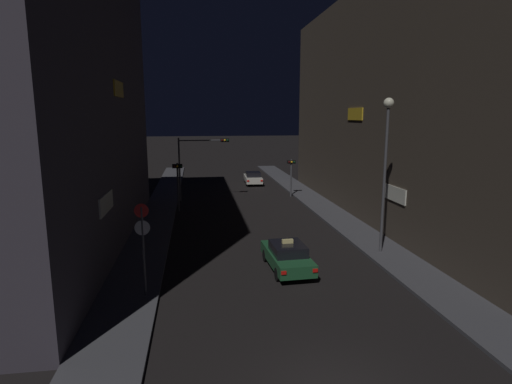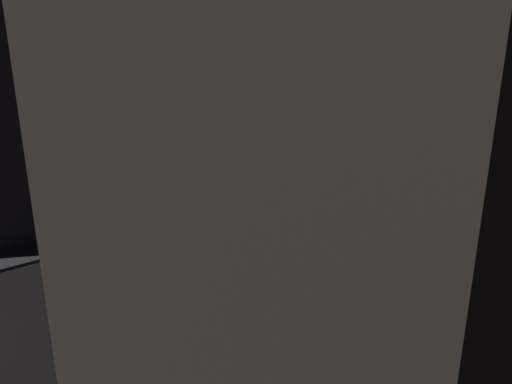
% 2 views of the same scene
% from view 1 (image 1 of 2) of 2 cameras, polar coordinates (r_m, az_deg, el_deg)
% --- Properties ---
extents(sidewalk_left, '(2.61, 54.00, 0.15)m').
position_cam_1_polar(sidewalk_left, '(35.97, -12.98, -2.07)').
color(sidewalk_left, '#424247').
rests_on(sidewalk_left, ground_plane).
extents(sidewalk_right, '(2.61, 54.00, 0.15)m').
position_cam_1_polar(sidewalk_right, '(37.38, 8.35, -1.44)').
color(sidewalk_right, '#424247').
rests_on(sidewalk_right, ground_plane).
extents(building_facade_left, '(10.75, 26.14, 20.10)m').
position_cam_1_polar(building_facade_left, '(27.27, -30.05, 14.00)').
color(building_facade_left, '#3D3842').
rests_on(building_facade_left, ground_plane).
extents(building_facade_right, '(9.49, 34.16, 17.07)m').
position_cam_1_polar(building_facade_right, '(34.27, 21.10, 11.15)').
color(building_facade_right, '#473D33').
rests_on(building_facade_right, ground_plane).
extents(taxi, '(2.01, 4.53, 1.62)m').
position_cam_1_polar(taxi, '(21.26, 4.30, -8.77)').
color(taxi, '#1E512D').
rests_on(taxi, ground_plane).
extents(far_car, '(1.98, 4.52, 1.42)m').
position_cam_1_polar(far_car, '(47.24, -0.42, 1.98)').
color(far_car, silver).
rests_on(far_car, ground_plane).
extents(traffic_light_overhead, '(4.62, 0.42, 5.78)m').
position_cam_1_polar(traffic_light_overhead, '(38.02, -8.01, 5.00)').
color(traffic_light_overhead, '#47474C').
rests_on(traffic_light_overhead, ground_plane).
extents(traffic_light_left_kerb, '(0.80, 0.42, 3.99)m').
position_cam_1_polar(traffic_light_left_kerb, '(33.93, -10.75, 2.01)').
color(traffic_light_left_kerb, '#47474C').
rests_on(traffic_light_left_kerb, ground_plane).
extents(traffic_light_right_kerb, '(0.80, 0.42, 3.63)m').
position_cam_1_polar(traffic_light_right_kerb, '(39.85, 4.88, 3.07)').
color(traffic_light_right_kerb, '#47474C').
rests_on(traffic_light_right_kerb, ground_plane).
extents(sign_pole_left, '(0.64, 0.10, 4.01)m').
position_cam_1_polar(sign_pole_left, '(18.11, -15.33, -6.39)').
color(sign_pole_left, '#47474C').
rests_on(sign_pole_left, sidewalk_left).
extents(street_lamp_near_block, '(0.56, 0.56, 8.53)m').
position_cam_1_polar(street_lamp_near_block, '(23.59, 17.53, 5.99)').
color(street_lamp_near_block, '#47474C').
rests_on(street_lamp_near_block, sidewalk_right).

